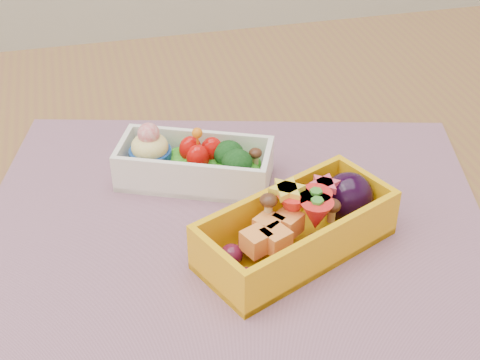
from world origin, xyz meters
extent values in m
cube|color=brown|center=(0.00, 0.00, 0.73)|extent=(1.20, 0.80, 0.04)
cylinder|color=brown|center=(0.54, 0.34, 0.35)|extent=(0.06, 0.06, 0.71)
cube|color=#A3708C|center=(0.04, -0.03, 0.75)|extent=(0.53, 0.45, 0.00)
cube|color=white|center=(0.02, 0.04, 0.77)|extent=(0.16, 0.12, 0.04)
ellipsoid|color=green|center=(0.02, 0.04, 0.77)|extent=(0.15, 0.10, 0.02)
cylinder|color=navy|center=(-0.02, 0.05, 0.77)|extent=(0.04, 0.04, 0.03)
sphere|color=red|center=(-0.02, 0.05, 0.80)|extent=(0.02, 0.02, 0.02)
ellipsoid|color=#BD0A07|center=(0.02, 0.05, 0.78)|extent=(0.02, 0.02, 0.03)
ellipsoid|color=#BD0A07|center=(0.02, 0.03, 0.78)|extent=(0.02, 0.02, 0.03)
ellipsoid|color=#BD0A07|center=(0.04, 0.04, 0.78)|extent=(0.02, 0.02, 0.03)
sphere|color=orange|center=(0.02, 0.04, 0.81)|extent=(0.01, 0.01, 0.01)
ellipsoid|color=black|center=(0.05, 0.03, 0.78)|extent=(0.03, 0.03, 0.02)
ellipsoid|color=black|center=(0.06, 0.01, 0.78)|extent=(0.03, 0.03, 0.02)
ellipsoid|color=#3F2111|center=(0.08, 0.02, 0.79)|extent=(0.01, 0.01, 0.01)
cube|color=#F1AB0C|center=(0.08, -0.08, 0.78)|extent=(0.19, 0.14, 0.04)
ellipsoid|color=#520F28|center=(0.05, -0.10, 0.77)|extent=(0.10, 0.08, 0.02)
cube|color=orange|center=(0.06, -0.09, 0.78)|extent=(0.05, 0.05, 0.02)
cone|color=red|center=(0.08, -0.07, 0.79)|extent=(0.04, 0.04, 0.03)
cone|color=red|center=(0.10, -0.08, 0.79)|extent=(0.04, 0.04, 0.03)
cone|color=red|center=(0.10, -0.09, 0.79)|extent=(0.04, 0.04, 0.03)
cylinder|color=yellow|center=(0.08, -0.07, 0.81)|extent=(0.03, 0.03, 0.01)
cylinder|color=#E53F5B|center=(0.12, -0.06, 0.80)|extent=(0.03, 0.03, 0.01)
ellipsoid|color=#3F2111|center=(0.06, -0.07, 0.79)|extent=(0.01, 0.01, 0.01)
ellipsoid|color=#3F2111|center=(0.11, -0.08, 0.79)|extent=(0.01, 0.01, 0.01)
ellipsoid|color=black|center=(0.14, -0.06, 0.78)|extent=(0.05, 0.04, 0.05)
camera|label=1|loc=(-0.07, -0.51, 1.14)|focal=51.90mm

